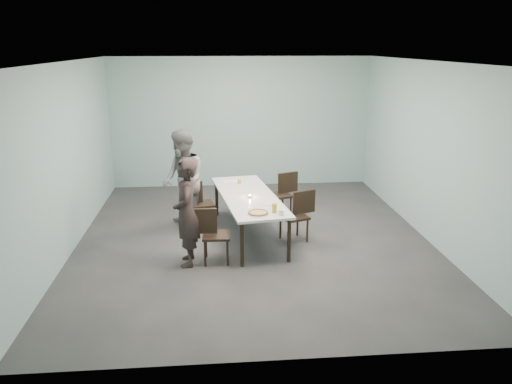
{
  "coord_description": "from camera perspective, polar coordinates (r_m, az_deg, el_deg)",
  "views": [
    {
      "loc": [
        -0.67,
        -8.08,
        3.27
      ],
      "look_at": [
        0.0,
        -0.5,
        1.0
      ],
      "focal_mm": 35.0,
      "sensor_mm": 36.0,
      "label": 1
    }
  ],
  "objects": [
    {
      "name": "side_plate",
      "position": [
        8.16,
        1.23,
        -1.34
      ],
      "size": [
        0.18,
        0.18,
        0.01
      ],
      "primitive_type": "cylinder",
      "color": "white",
      "rests_on": "table"
    },
    {
      "name": "menu",
      "position": [
        9.51,
        -2.89,
        1.25
      ],
      "size": [
        0.33,
        0.26,
        0.01
      ],
      "primitive_type": "cube",
      "rotation": [
        0.0,
        0.0,
        0.15
      ],
      "color": "silver",
      "rests_on": "table"
    },
    {
      "name": "table",
      "position": [
        8.65,
        -0.87,
        -0.72
      ],
      "size": [
        1.27,
        2.7,
        0.75
      ],
      "rotation": [
        0.0,
        0.0,
        0.15
      ],
      "color": "white",
      "rests_on": "ground"
    },
    {
      "name": "chair_far_right",
      "position": [
        9.75,
        3.09,
        0.08
      ],
      "size": [
        0.65,
        0.54,
        0.87
      ],
      "rotation": [
        0.0,
        0.0,
        3.49
      ],
      "color": "black",
      "rests_on": "ground"
    },
    {
      "name": "ground",
      "position": [
        8.74,
        -0.29,
        -5.35
      ],
      "size": [
        7.0,
        7.0,
        0.0
      ],
      "primitive_type": "plane",
      "color": "#333335",
      "rests_on": "ground"
    },
    {
      "name": "pizza",
      "position": [
        7.68,
        0.25,
        -2.4
      ],
      "size": [
        0.34,
        0.34,
        0.04
      ],
      "color": "white",
      "rests_on": "table"
    },
    {
      "name": "diner_far",
      "position": [
        9.04,
        -8.31,
        1.32
      ],
      "size": [
        0.98,
        1.08,
        1.83
      ],
      "primitive_type": "imported",
      "rotation": [
        0.0,
        0.0,
        -1.18
      ],
      "color": "slate",
      "rests_on": "ground"
    },
    {
      "name": "room_shell",
      "position": [
        8.21,
        -0.31,
        7.89
      ],
      "size": [
        6.02,
        7.02,
        3.01
      ],
      "color": "#94BABA",
      "rests_on": "ground"
    },
    {
      "name": "chair_far_left",
      "position": [
        9.21,
        -6.71,
        -1.01
      ],
      "size": [
        0.64,
        0.5,
        0.87
      ],
      "rotation": [
        0.0,
        0.0,
        0.2
      ],
      "color": "black",
      "rests_on": "ground"
    },
    {
      "name": "chair_near_left",
      "position": [
        7.71,
        -5.18,
        -4.5
      ],
      "size": [
        0.62,
        0.43,
        0.87
      ],
      "rotation": [
        0.0,
        0.0,
        -0.03
      ],
      "color": "black",
      "rests_on": "ground"
    },
    {
      "name": "chair_near_right",
      "position": [
        8.56,
        4.85,
        -2.31
      ],
      "size": [
        0.65,
        0.54,
        0.87
      ],
      "rotation": [
        0.0,
        0.0,
        3.49
      ],
      "color": "black",
      "rests_on": "ground"
    },
    {
      "name": "diner_near",
      "position": [
        7.57,
        -7.95,
        -2.35
      ],
      "size": [
        0.42,
        0.62,
        1.66
      ],
      "primitive_type": "imported",
      "rotation": [
        0.0,
        0.0,
        -1.54
      ],
      "color": "black",
      "rests_on": "ground"
    },
    {
      "name": "amber_tumbler",
      "position": [
        9.34,
        -1.91,
        1.21
      ],
      "size": [
        0.07,
        0.07,
        0.08
      ],
      "primitive_type": "cylinder",
      "color": "gold",
      "rests_on": "table"
    },
    {
      "name": "water_tumbler",
      "position": [
        7.62,
        2.89,
        -2.37
      ],
      "size": [
        0.08,
        0.08,
        0.09
      ],
      "primitive_type": "cylinder",
      "color": "silver",
      "rests_on": "table"
    },
    {
      "name": "beer_glass",
      "position": [
        7.72,
        2.11,
        -1.87
      ],
      "size": [
        0.08,
        0.08,
        0.15
      ],
      "primitive_type": "cylinder",
      "color": "gold",
      "rests_on": "table"
    },
    {
      "name": "tealight",
      "position": [
        8.49,
        -0.72,
        -0.51
      ],
      "size": [
        0.06,
        0.06,
        0.05
      ],
      "color": "silver",
      "rests_on": "table"
    }
  ]
}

